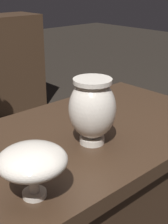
{
  "coord_description": "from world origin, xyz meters",
  "views": [
    {
      "loc": [
        -0.68,
        -0.78,
        1.31
      ],
      "look_at": [
        -0.0,
        -0.04,
        0.9
      ],
      "focal_mm": 51.89,
      "sensor_mm": 36.0,
      "label": 1
    }
  ],
  "objects": [
    {
      "name": "vase_centerpiece",
      "position": [
        -0.0,
        -0.08,
        0.92
      ],
      "size": [
        0.16,
        0.16,
        0.23
      ],
      "color": "silver",
      "rests_on": "display_plinth"
    },
    {
      "name": "display_plinth",
      "position": [
        0.0,
        0.0,
        0.4
      ],
      "size": [
        1.2,
        0.64,
        0.8
      ],
      "color": "#382619",
      "rests_on": "ground_plane"
    },
    {
      "name": "vase_left_accent",
      "position": [
        -0.31,
        -0.19,
        0.9
      ],
      "size": [
        0.18,
        0.18,
        0.14
      ],
      "color": "silver",
      "rests_on": "display_plinth"
    }
  ]
}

